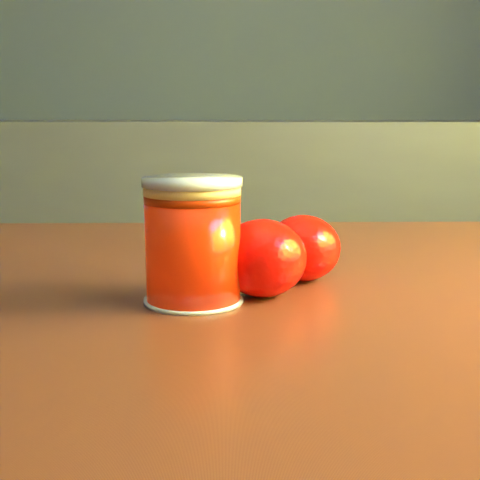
{
  "coord_description": "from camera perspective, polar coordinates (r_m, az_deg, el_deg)",
  "views": [
    {
      "loc": [
        0.86,
        -0.4,
        0.92
      ],
      "look_at": [
        0.82,
        0.15,
        0.81
      ],
      "focal_mm": 50.0,
      "sensor_mm": 36.0,
      "label": 1
    }
  ],
  "objects": [
    {
      "name": "orange_front",
      "position": [
        0.58,
        1.94,
        -1.54
      ],
      "size": [
        0.1,
        0.1,
        0.07
      ],
      "primitive_type": "ellipsoid",
      "rotation": [
        0.0,
        0.0,
        -0.31
      ],
      "color": "#FF1205",
      "rests_on": "table"
    },
    {
      "name": "juice_glass",
      "position": [
        0.56,
        -4.04,
        -0.11
      ],
      "size": [
        0.08,
        0.08,
        0.1
      ],
      "rotation": [
        0.0,
        0.0,
        -0.39
      ],
      "color": "red",
      "rests_on": "table"
    },
    {
      "name": "table",
      "position": [
        0.66,
        2.61,
        -11.76
      ],
      "size": [
        1.08,
        0.8,
        0.76
      ],
      "rotation": [
        0.0,
        0.0,
        0.09
      ],
      "color": "#642D19",
      "rests_on": "ground"
    },
    {
      "name": "orange_back",
      "position": [
        0.64,
        5.38,
        -0.69
      ],
      "size": [
        0.07,
        0.07,
        0.06
      ],
      "primitive_type": "ellipsoid",
      "rotation": [
        0.0,
        0.0,
        -0.05
      ],
      "color": "#FF1205",
      "rests_on": "table"
    }
  ]
}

